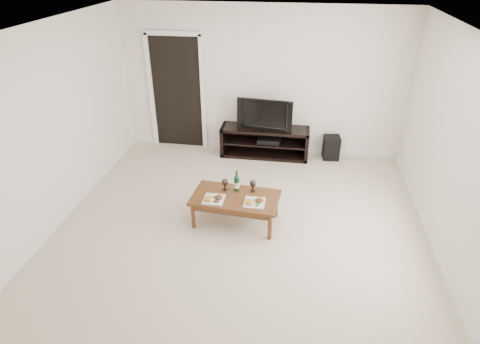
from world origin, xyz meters
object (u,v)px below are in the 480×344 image
object	(u,v)px
media_console	(265,142)
subwoofer	(331,148)
television	(266,113)
coffee_table	(235,209)

from	to	relation	value
media_console	subwoofer	size ratio (longest dim) A/B	3.74
media_console	subwoofer	distance (m)	1.20
television	subwoofer	bearing A→B (deg)	9.71
television	coffee_table	world-z (taller)	television
coffee_table	media_console	bearing A→B (deg)	84.82
television	coffee_table	distance (m)	2.21
media_console	coffee_table	world-z (taller)	media_console
media_console	subwoofer	world-z (taller)	media_console
media_console	television	bearing A→B (deg)	180.00
subwoofer	coffee_table	world-z (taller)	subwoofer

